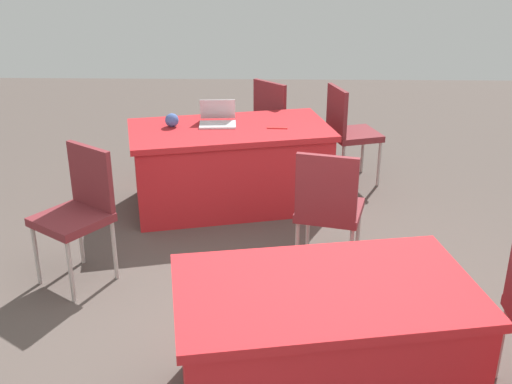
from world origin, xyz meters
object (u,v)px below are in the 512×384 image
yarn_ball (172,120)px  table_foreground (230,166)px  chair_aisle (278,119)px  laptop_silver (218,120)px  chair_by_pillar (348,128)px  chair_back_row (79,207)px  chair_tucked_right (328,205)px  table_mid_left (322,347)px  scissors_red (277,128)px

yarn_ball → table_foreground: bearing=179.7°
table_foreground → chair_aisle: size_ratio=2.02×
laptop_silver → yarn_ball: (0.39, 0.09, 0.02)m
table_foreground → laptop_silver: bearing=-39.3°
chair_by_pillar → chair_back_row: chair_back_row is taller
chair_tucked_right → yarn_ball: (1.27, -1.29, 0.22)m
table_mid_left → chair_by_pillar: bearing=-98.5°
chair_tucked_right → chair_aisle: size_ratio=1.03×
chair_tucked_right → yarn_ball: 1.82m
yarn_ball → chair_back_row: bearing=70.9°
chair_aisle → laptop_silver: size_ratio=2.83×
table_foreground → chair_by_pillar: bearing=-152.7°
laptop_silver → table_mid_left: bearing=102.0°
chair_tucked_right → scissors_red: chair_tucked_right is taller
chair_aisle → chair_back_row: 2.65m
chair_back_row → yarn_ball: chair_back_row is taller
table_foreground → yarn_ball: size_ratio=16.06×
chair_back_row → yarn_ball: 1.43m
table_foreground → scissors_red: size_ratio=10.61×
table_foreground → table_mid_left: size_ratio=1.19×
yarn_ball → scissors_red: size_ratio=0.66×
table_mid_left → laptop_silver: (0.74, -2.71, 0.40)m
table_foreground → chair_back_row: chair_back_row is taller
chair_tucked_right → table_mid_left: bearing=-81.1°
chair_tucked_right → scissors_red: (0.35, -1.26, 0.17)m
laptop_silver → scissors_red: laptop_silver is taller
table_mid_left → chair_tucked_right: size_ratio=1.65×
table_mid_left → chair_aisle: size_ratio=1.70×
table_mid_left → yarn_ball: 2.89m
chair_by_pillar → yarn_ball: 1.73m
table_foreground → scissors_red: 0.56m
table_mid_left → chair_tucked_right: chair_tucked_right is taller
table_mid_left → chair_by_pillar: size_ratio=1.68×
table_foreground → yarn_ball: bearing=-0.3°
yarn_ball → scissors_red: yarn_ball is taller
table_mid_left → chair_back_row: chair_back_row is taller
chair_aisle → chair_back_row: bearing=-78.1°
table_mid_left → yarn_ball: size_ratio=13.55×
chair_back_row → scissors_red: chair_back_row is taller
table_mid_left → laptop_silver: bearing=-74.7°
chair_aisle → chair_by_pillar: (-0.67, 0.34, 0.01)m
table_foreground → chair_aisle: chair_aisle is taller
chair_aisle → chair_by_pillar: chair_by_pillar is taller
chair_tucked_right → chair_by_pillar: size_ratio=1.02×
chair_by_pillar → laptop_silver: bearing=-85.5°
chair_aisle → scissors_red: size_ratio=5.25×
chair_by_pillar → chair_tucked_right: bearing=-27.6°
chair_tucked_right → yarn_ball: bearing=149.3°
chair_back_row → laptop_silver: bearing=-85.3°
table_foreground → chair_back_row: (0.97, 1.33, 0.19)m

